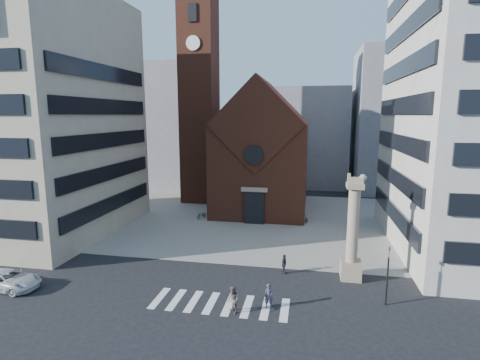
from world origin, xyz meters
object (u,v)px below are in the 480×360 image
object	(u,v)px
white_car	(8,280)
pedestrian_0	(269,296)
lion_column	(352,238)
traffic_light	(388,274)
pedestrian_2	(284,264)
scooter_0	(202,215)
pedestrian_1	(233,300)

from	to	relation	value
white_car	pedestrian_0	size ratio (longest dim) A/B	2.91
lion_column	traffic_light	size ratio (longest dim) A/B	2.02
lion_column	pedestrian_2	xyz separation A→B (m)	(-5.40, 0.00, -2.63)
lion_column	scooter_0	world-z (taller)	lion_column
pedestrian_2	scooter_0	bearing A→B (deg)	53.10
white_car	pedestrian_0	xyz separation A→B (m)	(19.96, 0.82, 0.16)
traffic_light	pedestrian_2	world-z (taller)	traffic_light
pedestrian_0	pedestrian_2	xyz separation A→B (m)	(0.62, 5.90, -0.03)
scooter_0	lion_column	bearing A→B (deg)	-17.39
white_car	pedestrian_2	world-z (taller)	pedestrian_2
white_car	pedestrian_1	size ratio (longest dim) A/B	2.71
pedestrian_1	lion_column	bearing A→B (deg)	92.59
traffic_light	white_car	distance (m)	28.14
white_car	pedestrian_1	distance (m)	17.67
pedestrian_0	pedestrian_1	xyz separation A→B (m)	(-2.29, -1.15, 0.07)
traffic_light	pedestrian_2	distance (m)	8.53
lion_column	pedestrian_2	bearing A→B (deg)	180.00
pedestrian_1	pedestrian_2	bearing A→B (deg)	119.84
white_car	traffic_light	bearing A→B (deg)	-81.39
scooter_0	pedestrian_2	bearing A→B (deg)	-28.31
scooter_0	pedestrian_0	bearing A→B (deg)	-38.46
white_car	pedestrian_2	size ratio (longest dim) A/B	3.03
traffic_light	scooter_0	size ratio (longest dim) A/B	2.35
lion_column	white_car	distance (m)	26.97
traffic_light	pedestrian_1	size ratio (longest dim) A/B	2.31
lion_column	pedestrian_0	size ratio (longest dim) A/B	5.01
pedestrian_2	scooter_0	xyz separation A→B (m)	(-11.52, 14.77, -0.30)
pedestrian_0	scooter_0	world-z (taller)	pedestrian_0
white_car	pedestrian_1	xyz separation A→B (m)	(17.67, -0.33, 0.23)
lion_column	pedestrian_1	world-z (taller)	lion_column
scooter_0	traffic_light	bearing A→B (deg)	-21.06
lion_column	white_car	bearing A→B (deg)	-165.49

